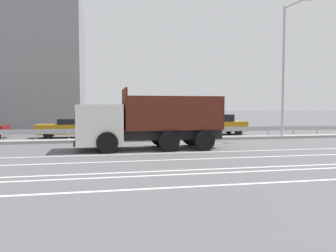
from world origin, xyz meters
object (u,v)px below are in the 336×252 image
Objects in this scene: street_lamp_1 at (285,65)px; parked_car_4 at (156,127)px; dump_truck at (131,126)px; parked_car_3 at (71,128)px; median_road_sign at (207,122)px; parked_car_5 at (218,125)px.

street_lamp_1 is 2.20× the size of parked_car_4.
dump_truck is 0.82× the size of street_lamp_1.
dump_truck reaches higher than parked_car_3.
median_road_sign is at bearing 178.66° from street_lamp_1.
median_road_sign is at bearing -53.10° from dump_truck.
parked_car_5 is at bearing 133.82° from street_lamp_1.
street_lamp_1 is at bearing -140.96° from parked_car_5.
parked_car_3 is at bearing -87.92° from parked_car_4.
street_lamp_1 is (5.74, -0.13, 3.96)m from median_road_sign.
median_road_sign is 4.22m from parked_car_5.
median_road_sign is 6.98m from street_lamp_1.
parked_car_3 is at bearing 167.36° from street_lamp_1.
street_lamp_1 reaches higher than parked_car_3.
dump_truck is at bearing -142.59° from median_road_sign.
parked_car_4 is (-2.88, 3.77, -0.56)m from median_road_sign.
parked_car_5 is (7.68, 7.86, -0.41)m from dump_truck.
median_road_sign is 0.50× the size of parked_car_5.
parked_car_5 is (11.43, 0.38, 0.09)m from parked_car_3.
dump_truck is at bearing -154.85° from parked_car_3.
dump_truck is 1.63× the size of parked_car_3.
street_lamp_1 is at bearing -1.34° from median_road_sign.
parked_car_3 is 6.44m from parked_car_4.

